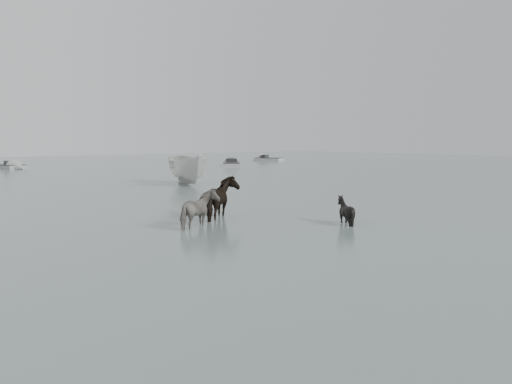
% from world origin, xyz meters
% --- Properties ---
extents(ground, '(140.00, 140.00, 0.00)m').
position_xyz_m(ground, '(0.00, 0.00, 0.00)').
color(ground, '#51615D').
rests_on(ground, ground).
extents(pony_pinto, '(1.74, 1.40, 1.34)m').
position_xyz_m(pony_pinto, '(-2.13, 0.93, 0.67)').
color(pony_pinto, black).
rests_on(pony_pinto, ground).
extents(pony_dark, '(1.99, 2.11, 1.67)m').
position_xyz_m(pony_dark, '(-0.54, 1.89, 0.84)').
color(pony_dark, black).
rests_on(pony_dark, ground).
extents(pony_black, '(1.30, 1.23, 1.15)m').
position_xyz_m(pony_black, '(1.95, -1.44, 0.58)').
color(pony_black, black).
rests_on(pony_black, ground).
extents(boat_small, '(3.22, 5.41, 1.96)m').
position_xyz_m(boat_small, '(5.12, 14.00, 0.98)').
color(boat_small, silver).
rests_on(boat_small, ground).
extents(skiff_port, '(4.44, 5.40, 0.75)m').
position_xyz_m(skiff_port, '(18.54, 28.47, 0.38)').
color(skiff_port, '#9FA19F').
rests_on(skiff_port, ground).
extents(skiff_mid, '(2.87, 5.77, 0.75)m').
position_xyz_m(skiff_mid, '(0.05, 37.86, 0.38)').
color(skiff_mid, gray).
rests_on(skiff_mid, ground).
extents(skiff_star, '(3.40, 4.84, 0.75)m').
position_xyz_m(skiff_star, '(29.42, 35.76, 0.38)').
color(skiff_star, '#AEAEA9').
rests_on(skiff_star, ground).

